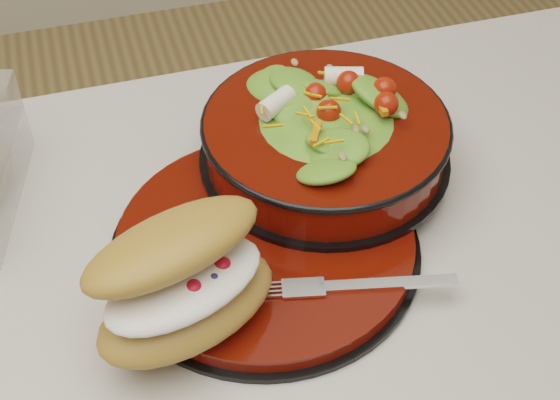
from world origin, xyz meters
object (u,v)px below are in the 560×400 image
object	(u,v)px
dinner_plate	(266,243)
croissant	(183,281)
fork	(364,285)
salad_bowl	(326,130)

from	to	relation	value
dinner_plate	croissant	bearing A→B (deg)	-141.61
croissant	fork	size ratio (longest dim) A/B	1.17
salad_bowl	croissant	size ratio (longest dim) A/B	1.42
salad_bowl	fork	distance (m)	0.17
fork	salad_bowl	bearing A→B (deg)	5.43
croissant	dinner_plate	bearing A→B (deg)	18.46
dinner_plate	salad_bowl	distance (m)	0.13
dinner_plate	salad_bowl	size ratio (longest dim) A/B	1.14
salad_bowl	fork	xyz separation A→B (m)	(-0.02, -0.16, -0.04)
dinner_plate	fork	distance (m)	0.10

